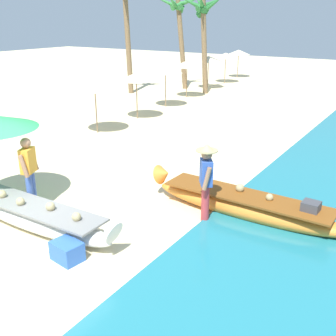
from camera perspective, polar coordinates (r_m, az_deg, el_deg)
ground_plane at (r=9.06m, az=-18.74°, el=-7.36°), size 80.00×80.00×0.00m
boat_white_foreground at (r=8.77m, az=-18.31°, el=-6.26°), size 4.39×0.82×0.78m
boat_orange_midground at (r=8.89m, az=10.87°, el=-5.12°), size 4.66×0.87×0.81m
person_vendor_hatted at (r=8.29m, az=5.32°, el=-1.41°), size 0.48×0.55×1.71m
person_tourist_customer at (r=9.28m, az=-18.84°, el=-0.30°), size 0.40×0.58×1.67m
parasol_row_0 at (r=15.17m, az=-10.21°, el=11.29°), size 1.60×1.60×1.91m
parasol_row_1 at (r=17.25m, az=-4.45°, el=12.60°), size 1.60×1.60×1.91m
parasol_row_2 at (r=19.61m, az=-0.36°, el=13.58°), size 1.60×1.60×1.91m
parasol_row_3 at (r=22.13m, az=2.66°, el=14.33°), size 1.60×1.60×1.91m
parasol_row_4 at (r=24.98m, az=5.69°, el=14.94°), size 1.60×1.60×1.91m
parasol_row_5 at (r=27.42m, az=8.08°, el=15.31°), size 1.60×1.60×1.91m
parasol_row_6 at (r=30.13m, az=9.84°, el=15.65°), size 1.60×1.60×1.91m
palm_tree_tall_inland at (r=23.52m, az=-6.10°, el=22.19°), size 2.54×2.61×6.04m
palm_tree_leaning_seaward at (r=23.41m, az=5.02°, el=20.42°), size 2.61×2.68×5.25m
palm_tree_mid_cluster at (r=25.12m, az=1.57°, el=20.75°), size 2.73×3.06×5.31m
cooler_box at (r=7.55m, az=-13.91°, el=-11.20°), size 0.58×0.46×0.35m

